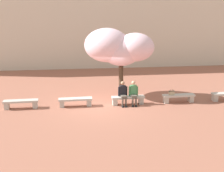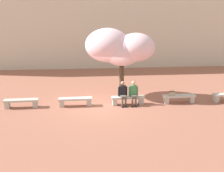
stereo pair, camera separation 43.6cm
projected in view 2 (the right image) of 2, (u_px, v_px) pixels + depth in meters
name	position (u px, v px, depth m)	size (l,w,h in m)	color
ground_plane	(102.00, 105.00, 16.74)	(100.00, 100.00, 0.00)	#9E604C
building_facade	(93.00, 2.00, 26.26)	(31.74, 4.00, 10.54)	beige
stone_bench_near_west	(21.00, 102.00, 16.29)	(1.78, 0.46, 0.45)	#BCB7AD
stone_bench_center	(75.00, 101.00, 16.54)	(1.78, 0.46, 0.45)	#BCB7AD
stone_bench_near_east	(128.00, 99.00, 16.79)	(1.78, 0.46, 0.45)	#BCB7AD
stone_bench_east_end	(179.00, 98.00, 17.04)	(1.78, 0.46, 0.45)	#BCB7AD
person_seated_left	(123.00, 92.00, 16.61)	(0.51, 0.70, 1.29)	black
person_seated_right	(134.00, 92.00, 16.66)	(0.51, 0.69, 1.29)	black
handbag	(172.00, 93.00, 16.93)	(0.30, 0.15, 0.34)	tan
cherry_tree_main	(119.00, 47.00, 17.56)	(3.90, 2.82, 3.95)	#473323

